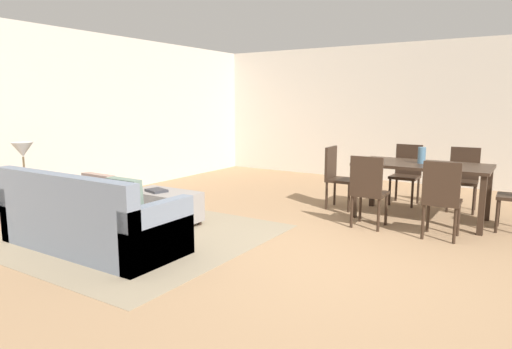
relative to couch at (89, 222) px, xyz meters
The scene contains 16 objects.
ground_plane 2.42m from the couch, 24.47° to the left, with size 10.80×10.80×0.00m, color #9E7A56.
wall_back 6.47m from the couch, 69.96° to the left, with size 9.00×0.12×2.70m, color beige.
wall_left 2.95m from the couch, 147.13° to the left, with size 0.12×11.00×2.70m, color beige.
area_rug 0.66m from the couch, 89.83° to the left, with size 3.00×2.80×0.01m, color gray.
couch is the anchor object (origin of this frame).
ottoman_table 1.14m from the couch, 89.55° to the left, with size 0.92×0.51×0.44m.
side_table 1.37m from the couch, behind, with size 0.40×0.40×0.56m.
table_lamp 1.52m from the couch, behind, with size 0.26×0.26×0.53m.
dining_table 4.23m from the couch, 49.52° to the left, with size 1.69×0.91×0.76m.
dining_chair_near_left 3.30m from the couch, 46.24° to the left, with size 0.41×0.41×0.92m.
dining_chair_near_right 3.94m from the couch, 37.01° to the left, with size 0.42×0.42×0.92m.
dining_chair_far_left 4.68m from the couch, 60.06° to the left, with size 0.41×0.41×0.92m.
dining_chair_far_right 5.14m from the couch, 52.19° to the left, with size 0.43×0.43×0.92m.
dining_chair_head_west 3.54m from the couch, 64.34° to the left, with size 0.42×0.42×0.92m.
vase_centerpiece 4.26m from the couch, 49.83° to the left, with size 0.10×0.10×0.22m, color slate.
book_on_ottoman 1.09m from the couch, 93.50° to the left, with size 0.26×0.20×0.03m, color #333338.
Camera 1 is at (1.83, -3.95, 1.58)m, focal length 31.19 mm.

